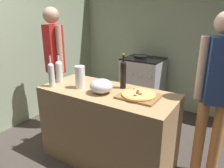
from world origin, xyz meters
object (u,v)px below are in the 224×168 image
wine_bottle_amber (51,74)px  person_in_stripes (55,62)px  wine_bottle_dark (123,73)px  person_in_red (216,89)px  pizza (139,94)px  stove (143,84)px  mixing_bowl (101,86)px  wine_bottle_green (59,70)px  paper_towel_roll (80,77)px

wine_bottle_amber → person_in_stripes: 0.65m
wine_bottle_dark → person_in_red: size_ratio=0.23×
pizza → wine_bottle_amber: (-0.98, -0.22, 0.12)m
stove → person_in_stripes: (-0.79, -1.26, 0.55)m
wine_bottle_amber → stove: bearing=78.6°
mixing_bowl → person_in_stripes: (-1.03, 0.35, 0.06)m
person_in_stripes → wine_bottle_green: bearing=-38.2°
paper_towel_roll → stove: paper_towel_roll is taller
wine_bottle_dark → person_in_stripes: bearing=175.2°
wine_bottle_dark → wine_bottle_amber: (-0.71, -0.38, -0.02)m
wine_bottle_green → stove: size_ratio=0.35×
pizza → mixing_bowl: 0.40m
wine_bottle_green → person_in_stripes: size_ratio=0.19×
wine_bottle_dark → mixing_bowl: bearing=-115.3°
pizza → stove: 1.70m
paper_towel_roll → wine_bottle_dark: bearing=31.6°
paper_towel_roll → mixing_bowl: bearing=-0.7°
pizza → stove: stove is taller
pizza → paper_towel_roll: size_ratio=1.34×
mixing_bowl → wine_bottle_dark: (0.12, 0.25, 0.09)m
mixing_bowl → wine_bottle_amber: (-0.59, -0.13, 0.08)m
mixing_bowl → person_in_stripes: size_ratio=0.14×
wine_bottle_green → pizza: bearing=3.3°
wine_bottle_green → person_in_red: bearing=13.5°
pizza → person_in_stripes: person_in_stripes is taller
stove → person_in_stripes: size_ratio=0.56×
paper_towel_roll → wine_bottle_amber: bearing=-156.6°
pizza → mixing_bowl: bearing=-166.2°
wine_bottle_amber → person_in_stripes: bearing=132.7°
mixing_bowl → person_in_stripes: bearing=161.3°
person_in_red → wine_bottle_green: bearing=-166.5°
wine_bottle_dark → wine_bottle_amber: wine_bottle_dark is taller
mixing_bowl → paper_towel_roll: (-0.29, 0.00, 0.05)m
mixing_bowl → wine_bottle_dark: 0.29m
pizza → person_in_stripes: size_ratio=0.19×
mixing_bowl → wine_bottle_green: 0.64m
paper_towel_roll → person_in_stripes: (-0.75, 0.35, 0.01)m
pizza → wine_bottle_amber: size_ratio=0.93×
mixing_bowl → wine_bottle_amber: bearing=-167.8°
paper_towel_roll → person_in_stripes: 0.82m
wine_bottle_dark → person_in_stripes: (-1.15, 0.10, -0.03)m
pizza → paper_towel_roll: bearing=-172.3°
wine_bottle_dark → paper_towel_roll: bearing=-148.4°
paper_towel_roll → wine_bottle_amber: wine_bottle_amber is taller
mixing_bowl → person_in_stripes: 1.09m
paper_towel_roll → wine_bottle_amber: size_ratio=0.69×
paper_towel_roll → wine_bottle_green: bearing=174.6°
wine_bottle_green → stove: 1.71m
wine_bottle_amber → person_in_red: 1.72m
wine_bottle_dark → stove: wine_bottle_dark is taller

